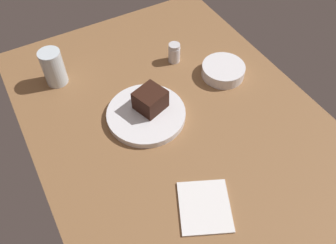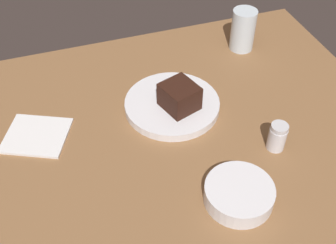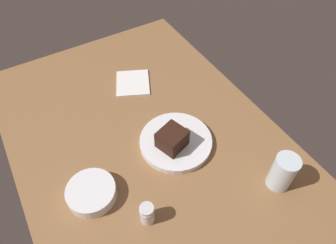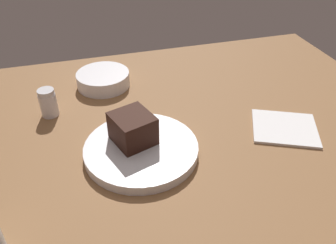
{
  "view_description": "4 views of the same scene",
  "coord_description": "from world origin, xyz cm",
  "views": [
    {
      "loc": [
        53.93,
        -34.62,
        83.88
      ],
      "look_at": [
        0.13,
        -4.41,
        7.35
      ],
      "focal_mm": 36.96,
      "sensor_mm": 36.0,
      "label": 1
    },
    {
      "loc": [
        18.18,
        67.38,
        75.56
      ],
      "look_at": [
        -4.18,
        0.91,
        6.87
      ],
      "focal_mm": 45.39,
      "sensor_mm": 36.0,
      "label": 2
    },
    {
      "loc": [
        -58.26,
        25.34,
        84.97
      ],
      "look_at": [
        -2.37,
        -7.76,
        8.02
      ],
      "focal_mm": 32.6,
      "sensor_mm": 36.0,
      "label": 3
    },
    {
      "loc": [
        -18.18,
        -62.91,
        51.79
      ],
      "look_at": [
        -0.87,
        -2.7,
        6.49
      ],
      "focal_mm": 37.62,
      "sensor_mm": 36.0,
      "label": 4
    }
  ],
  "objects": [
    {
      "name": "side_bowl",
      "position": [
        -11.81,
        23.42,
        4.95
      ],
      "size": [
        14.28,
        14.28,
        3.9
      ],
      "primitive_type": "cylinder",
      "color": "silver",
      "rests_on": "dining_table"
    },
    {
      "name": "chocolate_cake_slice",
      "position": [
        -9.17,
        -5.22,
        8.26
      ],
      "size": [
        9.93,
        10.28,
        6.31
      ],
      "primitive_type": "cube",
      "rotation": [
        0.0,
        0.0,
        0.33
      ],
      "color": "black",
      "rests_on": "dessert_plate"
    },
    {
      "name": "folded_napkin",
      "position": [
        25.5,
        -8.14,
        3.3
      ],
      "size": [
        18.38,
        17.59,
        0.6
      ],
      "primitive_type": "cube",
      "rotation": [
        0.0,
        0.0,
        -0.44
      ],
      "color": "white",
      "rests_on": "dining_table"
    },
    {
      "name": "salt_shaker",
      "position": [
        -26.15,
        12.81,
        6.43
      ],
      "size": [
        4.12,
        4.12,
        6.95
      ],
      "color": "silver",
      "rests_on": "dining_table"
    },
    {
      "name": "dining_table",
      "position": [
        0.0,
        0.0,
        1.5
      ],
      "size": [
        120.0,
        84.0,
        3.0
      ],
      "primitive_type": "cube",
      "color": "brown",
      "rests_on": "ground"
    },
    {
      "name": "water_glass",
      "position": [
        -36.07,
        -26.04,
        9.08
      ],
      "size": [
        6.99,
        6.99,
        12.16
      ],
      "primitive_type": "cylinder",
      "color": "silver",
      "rests_on": "dining_table"
    },
    {
      "name": "dessert_plate",
      "position": [
        -8.06,
        -7.39,
        4.05
      ],
      "size": [
        23.83,
        23.83,
        2.11
      ],
      "primitive_type": "cylinder",
      "color": "silver",
      "rests_on": "dining_table"
    }
  ]
}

